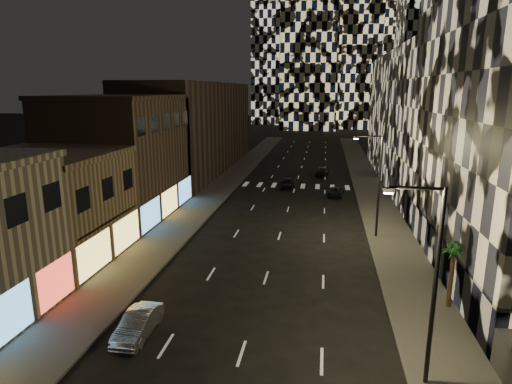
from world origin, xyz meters
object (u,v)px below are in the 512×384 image
(streetlight_far, at_px, (377,179))
(car_dark_midlane, at_px, (287,183))
(palm_tree, at_px, (454,254))
(streetlight_near, at_px, (430,274))
(car_silver_parked, at_px, (138,324))
(car_dark_rightlane, at_px, (336,192))
(car_dark_oncoming, at_px, (322,171))

(streetlight_far, distance_m, car_dark_midlane, 21.21)
(palm_tree, bearing_deg, streetlight_near, -112.81)
(car_silver_parked, xyz_separation_m, car_dark_midlane, (4.80, 36.73, 0.02))
(streetlight_near, xyz_separation_m, car_silver_parked, (-14.15, 1.73, -4.69))
(streetlight_near, xyz_separation_m, car_dark_midlane, (-9.36, 38.46, -4.67))
(streetlight_near, bearing_deg, car_dark_midlane, 103.68)
(car_silver_parked, bearing_deg, car_dark_rightlane, 71.96)
(streetlight_far, relative_size, car_dark_midlane, 2.24)
(car_dark_midlane, distance_m, palm_tree, 33.53)
(streetlight_far, bearing_deg, car_dark_midlane, 116.88)
(streetlight_far, bearing_deg, car_dark_rightlane, 101.62)
(streetlight_far, bearing_deg, car_silver_parked, -127.77)
(streetlight_far, bearing_deg, car_dark_oncoming, 99.81)
(car_silver_parked, height_order, palm_tree, palm_tree)
(streetlight_near, bearing_deg, palm_tree, 67.19)
(streetlight_near, relative_size, car_dark_midlane, 2.24)
(streetlight_far, distance_m, car_silver_parked, 23.58)
(car_dark_rightlane, xyz_separation_m, palm_tree, (6.19, -27.35, 2.98))
(car_dark_oncoming, bearing_deg, palm_tree, 105.03)
(streetlight_near, relative_size, car_silver_parked, 2.23)
(car_dark_midlane, bearing_deg, car_dark_rightlane, -29.84)
(streetlight_near, bearing_deg, car_dark_rightlane, 95.00)
(car_dark_rightlane, bearing_deg, car_dark_oncoming, 104.70)
(car_dark_oncoming, xyz_separation_m, car_dark_rightlane, (1.81, -13.25, -0.14))
(streetlight_near, xyz_separation_m, streetlight_far, (0.00, 20.00, 0.00))
(streetlight_near, xyz_separation_m, palm_tree, (3.15, 7.48, -1.84))
(streetlight_far, relative_size, car_silver_parked, 2.23)
(streetlight_far, distance_m, palm_tree, 13.04)
(streetlight_far, bearing_deg, streetlight_near, -90.00)
(streetlight_far, xyz_separation_m, car_dark_midlane, (-9.36, 18.46, -4.67))
(car_silver_parked, relative_size, car_dark_oncoming, 0.87)
(streetlight_near, relative_size, car_dark_oncoming, 1.94)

